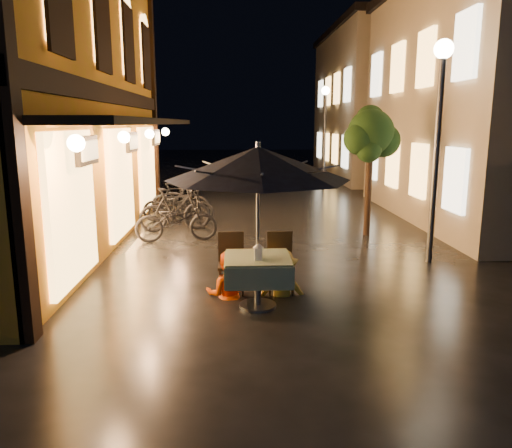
{
  "coord_description": "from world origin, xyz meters",
  "views": [
    {
      "loc": [
        -0.86,
        -7.43,
        2.72
      ],
      "look_at": [
        -0.52,
        0.29,
        1.15
      ],
      "focal_mm": 35.0,
      "sensor_mm": 36.0,
      "label": 1
    }
  ],
  "objects_px": {
    "person_orange": "(226,253)",
    "person_yellow": "(282,251)",
    "cafe_table": "(258,269)",
    "streetlamp_near": "(439,112)",
    "bicycle_0": "(176,221)",
    "patio_umbrella": "(258,164)",
    "table_lantern": "(258,251)"
  },
  "relations": [
    {
      "from": "cafe_table",
      "to": "person_yellow",
      "type": "relative_size",
      "value": 0.69
    },
    {
      "from": "streetlamp_near",
      "to": "cafe_table",
      "type": "relative_size",
      "value": 4.27
    },
    {
      "from": "person_yellow",
      "to": "bicycle_0",
      "type": "xyz_separation_m",
      "value": [
        -2.1,
        3.75,
        -0.22
      ]
    },
    {
      "from": "streetlamp_near",
      "to": "person_orange",
      "type": "distance_m",
      "value": 4.91
    },
    {
      "from": "streetlamp_near",
      "to": "person_yellow",
      "type": "relative_size",
      "value": 2.96
    },
    {
      "from": "cafe_table",
      "to": "person_yellow",
      "type": "distance_m",
      "value": 0.7
    },
    {
      "from": "table_lantern",
      "to": "bicycle_0",
      "type": "xyz_separation_m",
      "value": [
        -1.69,
        4.48,
        -0.42
      ]
    },
    {
      "from": "patio_umbrella",
      "to": "bicycle_0",
      "type": "xyz_separation_m",
      "value": [
        -1.69,
        4.3,
        -1.65
      ]
    },
    {
      "from": "streetlamp_near",
      "to": "patio_umbrella",
      "type": "xyz_separation_m",
      "value": [
        -3.52,
        -2.31,
        -0.77
      ]
    },
    {
      "from": "patio_umbrella",
      "to": "person_orange",
      "type": "height_order",
      "value": "patio_umbrella"
    },
    {
      "from": "streetlamp_near",
      "to": "table_lantern",
      "type": "height_order",
      "value": "streetlamp_near"
    },
    {
      "from": "patio_umbrella",
      "to": "bicycle_0",
      "type": "distance_m",
      "value": 4.91
    },
    {
      "from": "streetlamp_near",
      "to": "person_yellow",
      "type": "xyz_separation_m",
      "value": [
        -3.12,
        -1.76,
        -2.2
      ]
    },
    {
      "from": "bicycle_0",
      "to": "cafe_table",
      "type": "bearing_deg",
      "value": -166.68
    },
    {
      "from": "person_orange",
      "to": "person_yellow",
      "type": "relative_size",
      "value": 0.98
    },
    {
      "from": "streetlamp_near",
      "to": "person_yellow",
      "type": "height_order",
      "value": "streetlamp_near"
    },
    {
      "from": "streetlamp_near",
      "to": "patio_umbrella",
      "type": "bearing_deg",
      "value": -146.76
    },
    {
      "from": "streetlamp_near",
      "to": "patio_umbrella",
      "type": "height_order",
      "value": "streetlamp_near"
    },
    {
      "from": "cafe_table",
      "to": "table_lantern",
      "type": "bearing_deg",
      "value": -90.0
    },
    {
      "from": "person_orange",
      "to": "person_yellow",
      "type": "xyz_separation_m",
      "value": [
        0.88,
        0.03,
        0.01
      ]
    },
    {
      "from": "streetlamp_near",
      "to": "cafe_table",
      "type": "height_order",
      "value": "streetlamp_near"
    },
    {
      "from": "patio_umbrella",
      "to": "person_orange",
      "type": "xyz_separation_m",
      "value": [
        -0.47,
        0.52,
        -1.45
      ]
    },
    {
      "from": "cafe_table",
      "to": "person_orange",
      "type": "distance_m",
      "value": 0.71
    },
    {
      "from": "patio_umbrella",
      "to": "bicycle_0",
      "type": "bearing_deg",
      "value": 111.46
    },
    {
      "from": "cafe_table",
      "to": "person_yellow",
      "type": "bearing_deg",
      "value": 53.68
    },
    {
      "from": "streetlamp_near",
      "to": "person_yellow",
      "type": "bearing_deg",
      "value": -150.59
    },
    {
      "from": "cafe_table",
      "to": "bicycle_0",
      "type": "relative_size",
      "value": 0.52
    },
    {
      "from": "streetlamp_near",
      "to": "table_lantern",
      "type": "distance_m",
      "value": 4.75
    },
    {
      "from": "person_yellow",
      "to": "table_lantern",
      "type": "bearing_deg",
      "value": 58.14
    },
    {
      "from": "patio_umbrella",
      "to": "person_yellow",
      "type": "xyz_separation_m",
      "value": [
        0.41,
        0.55,
        -1.43
      ]
    },
    {
      "from": "table_lantern",
      "to": "person_orange",
      "type": "height_order",
      "value": "person_orange"
    },
    {
      "from": "streetlamp_near",
      "to": "bicycle_0",
      "type": "relative_size",
      "value": 2.24
    }
  ]
}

